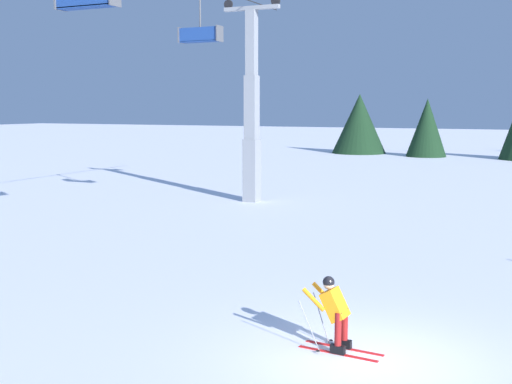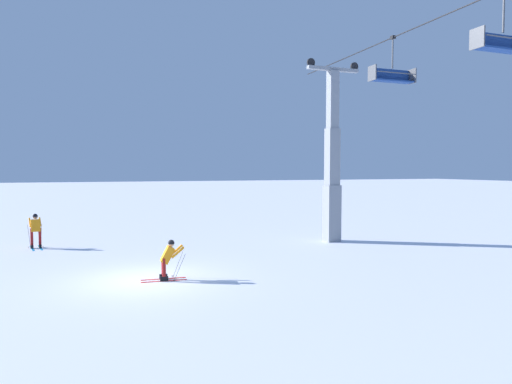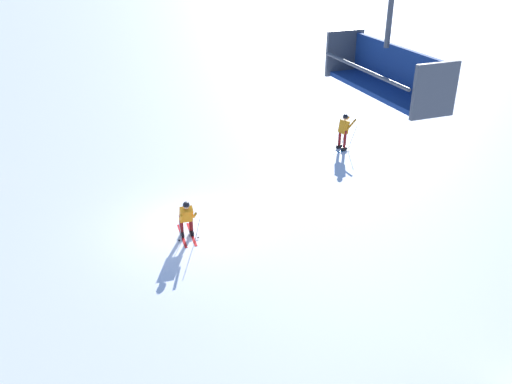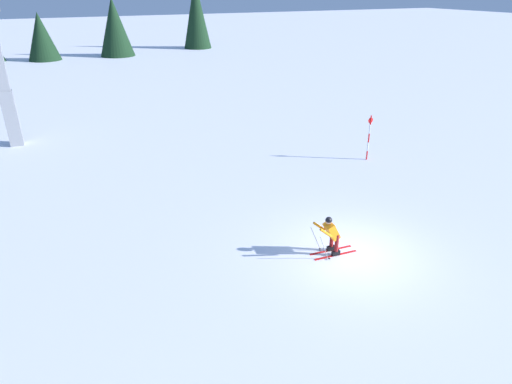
{
  "view_description": "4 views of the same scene",
  "coord_description": "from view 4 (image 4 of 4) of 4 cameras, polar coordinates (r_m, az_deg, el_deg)",
  "views": [
    {
      "loc": [
        -11.04,
        -2.88,
        4.61
      ],
      "look_at": [
        1.12,
        2.77,
        2.84
      ],
      "focal_mm": 45.18,
      "sensor_mm": 36.0,
      "label": 1
    },
    {
      "loc": [
        16.3,
        -1.84,
        3.93
      ],
      "look_at": [
        0.29,
        4.08,
        3.06
      ],
      "focal_mm": 31.83,
      "sensor_mm": 36.0,
      "label": 2
    },
    {
      "loc": [
        3.81,
        16.39,
        9.71
      ],
      "look_at": [
        -0.66,
        4.74,
        3.44
      ],
      "focal_mm": 38.28,
      "sensor_mm": 36.0,
      "label": 3
    },
    {
      "loc": [
        -10.16,
        8.36,
        8.26
      ],
      "look_at": [
        1.12,
        3.11,
        2.42
      ],
      "focal_mm": 31.14,
      "sensor_mm": 36.0,
      "label": 4
    }
  ],
  "objects": [
    {
      "name": "tree_line_ridge",
      "position": [
        62.19,
        -21.15,
        19.16
      ],
      "size": [
        7.1,
        31.66,
        9.16
      ],
      "color": "black",
      "rests_on": "ground_plane"
    },
    {
      "name": "trail_marker_pole",
      "position": [
        23.44,
        14.31,
        6.94
      ],
      "size": [
        0.07,
        0.28,
        2.33
      ],
      "color": "red",
      "rests_on": "ground_plane"
    },
    {
      "name": "lift_tower_far",
      "position": [
        27.86,
        -30.03,
        13.34
      ],
      "size": [
        0.69,
        2.91,
        9.73
      ],
      "color": "gray",
      "rests_on": "ground_plane"
    },
    {
      "name": "skier_carving_main",
      "position": [
        14.93,
        9.62,
        -5.2
      ],
      "size": [
        0.73,
        1.61,
        1.55
      ],
      "color": "red",
      "rests_on": "ground_plane"
    },
    {
      "name": "ground_plane",
      "position": [
        15.54,
        12.33,
        -7.65
      ],
      "size": [
        260.0,
        260.0,
        0.0
      ],
      "primitive_type": "plane",
      "color": "white"
    }
  ]
}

